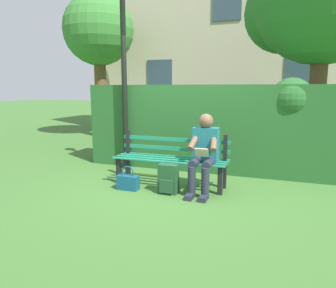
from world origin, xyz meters
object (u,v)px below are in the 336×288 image
object	(u,v)px
park_bench	(171,159)
handbag	(128,182)
person_seated	(204,151)
lamp_post	(124,62)
tree_far	(97,33)
backpack	(168,179)

from	to	relation	value
park_bench	handbag	xyz separation A→B (m)	(0.55, 0.47, -0.30)
person_seated	handbag	size ratio (longest dim) A/B	3.12
park_bench	lamp_post	bearing A→B (deg)	-31.50
park_bench	person_seated	bearing A→B (deg)	164.19
handbag	tree_far	world-z (taller)	tree_far
backpack	tree_far	distance (m)	6.82
person_seated	handbag	bearing A→B (deg)	15.60
handbag	lamp_post	distance (m)	2.36
tree_far	lamp_post	world-z (taller)	tree_far
person_seated	tree_far	size ratio (longest dim) A/B	0.27
handbag	tree_far	xyz separation A→B (m)	(3.37, -4.67, 3.11)
tree_far	lamp_post	bearing A→B (deg)	128.15
park_bench	lamp_post	xyz separation A→B (m)	(1.20, -0.74, 1.61)
park_bench	person_seated	world-z (taller)	person_seated
park_bench	person_seated	xyz separation A→B (m)	(-0.57, 0.16, 0.20)
park_bench	handbag	world-z (taller)	park_bench
backpack	lamp_post	xyz separation A→B (m)	(1.30, -1.15, 1.82)
person_seated	handbag	world-z (taller)	person_seated
lamp_post	park_bench	bearing A→B (deg)	148.50
person_seated	backpack	world-z (taller)	person_seated
person_seated	backpack	bearing A→B (deg)	28.24
handbag	lamp_post	size ratio (longest dim) A/B	0.11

